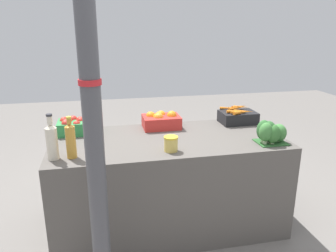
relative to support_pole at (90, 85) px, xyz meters
name	(u,v)px	position (x,y,z in m)	size (l,w,h in m)	color
ground_plane	(168,222)	(0.55, 0.72, -1.33)	(10.00, 10.00, 0.00)	slate
market_table	(168,182)	(0.55, 0.72, -0.95)	(1.80, 0.84, 0.77)	#56514C
support_pole	(90,85)	(0.00, 0.00, 0.00)	(0.12, 0.12, 2.67)	#4C4C51
apple_crate	(77,125)	(-0.15, 1.00, -0.50)	(0.32, 0.23, 0.14)	#2D8442
orange_crate	(161,120)	(0.54, 1.00, -0.50)	(0.32, 0.23, 0.15)	red
carrot_crate	(238,116)	(1.26, 1.00, -0.50)	(0.32, 0.24, 0.14)	black
broccoli_pile	(270,132)	(1.27, 0.44, -0.48)	(0.23, 0.18, 0.18)	#2D602D
juice_bottle_cloudy	(52,141)	(-0.28, 0.46, -0.44)	(0.08, 0.08, 0.31)	beige
juice_bottle_amber	(71,140)	(-0.16, 0.46, -0.44)	(0.07, 0.07, 0.29)	gold
pickle_jar	(171,144)	(0.51, 0.45, -0.51)	(0.10, 0.10, 0.11)	#DBBC56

